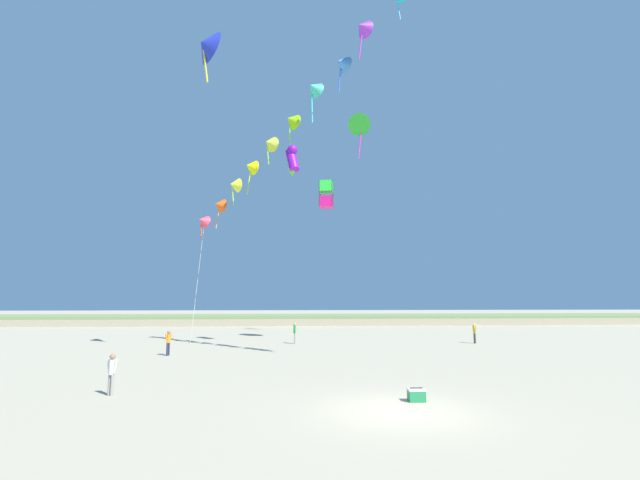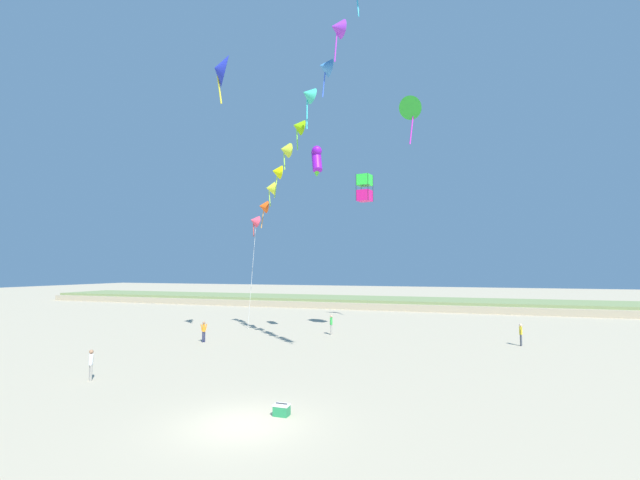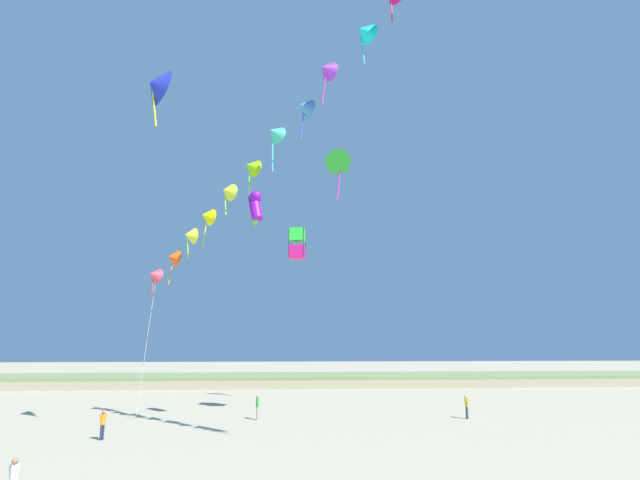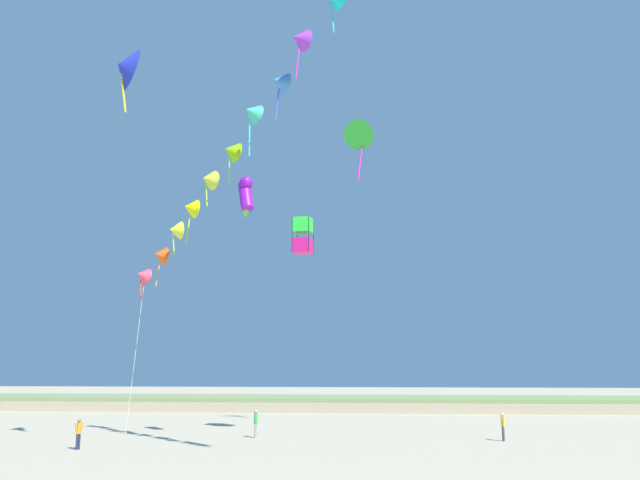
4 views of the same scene
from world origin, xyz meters
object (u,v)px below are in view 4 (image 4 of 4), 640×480
object	(u,v)px
large_kite_mid_trail	(125,67)
large_kite_outer_drift	(246,195)
person_near_left	(256,421)
person_near_right	(503,425)
person_far_left	(79,432)
large_kite_low_lead	(303,236)
large_kite_high_solo	(360,134)

from	to	relation	value
large_kite_mid_trail	large_kite_outer_drift	distance (m)	9.67
person_near_left	person_near_right	distance (m)	14.26
person_far_left	large_kite_low_lead	distance (m)	17.38
person_near_right	large_kite_high_solo	distance (m)	21.83
person_near_right	large_kite_low_lead	distance (m)	16.42
person_far_left	large_kite_low_lead	bearing A→B (deg)	36.68
person_near_right	large_kite_mid_trail	world-z (taller)	large_kite_mid_trail
person_near_left	large_kite_high_solo	bearing A→B (deg)	40.03
large_kite_mid_trail	large_kite_high_solo	world-z (taller)	large_kite_high_solo
person_far_left	large_kite_high_solo	world-z (taller)	large_kite_high_solo
large_kite_mid_trail	person_near_left	bearing A→B (deg)	53.26
person_far_left	large_kite_mid_trail	size ratio (longest dim) A/B	0.40
large_kite_low_lead	large_kite_mid_trail	size ratio (longest dim) A/B	0.60
person_near_right	large_kite_low_lead	size ratio (longest dim) A/B	0.68
large_kite_outer_drift	person_far_left	bearing A→B (deg)	-153.60
person_near_right	person_near_left	bearing A→B (deg)	177.99
large_kite_outer_drift	person_near_left	bearing A→B (deg)	83.84
person_far_left	large_kite_mid_trail	distance (m)	19.16
large_kite_low_lead	large_kite_high_solo	world-z (taller)	large_kite_high_solo
person_near_right	large_kite_low_lead	world-z (taller)	large_kite_low_lead
person_near_left	large_kite_high_solo	world-z (taller)	large_kite_high_solo
person_far_left	person_near_right	bearing A→B (deg)	15.23
person_near_right	large_kite_mid_trail	distance (m)	28.72
person_near_right	person_far_left	distance (m)	22.94
person_near_right	large_kite_mid_trail	bearing A→B (deg)	-159.70
large_kite_high_solo	large_kite_low_lead	bearing A→B (deg)	-132.51
large_kite_low_lead	large_kite_outer_drift	distance (m)	5.26
person_near_left	large_kite_outer_drift	bearing A→B (deg)	-96.16
person_near_left	person_far_left	xyz separation A→B (m)	(-7.88, -6.53, -0.05)
large_kite_low_lead	large_kite_outer_drift	bearing A→B (deg)	-125.66
large_kite_low_lead	large_kite_high_solo	bearing A→B (deg)	47.49
person_near_left	large_kite_outer_drift	world-z (taller)	large_kite_outer_drift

